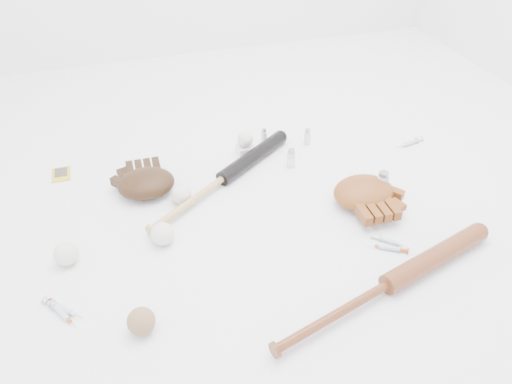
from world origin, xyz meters
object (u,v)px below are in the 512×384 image
object	(u,v)px
bat_wood	(389,284)
glove_dark	(146,183)
bat_dark	(223,178)
pedestal	(245,150)

from	to	relation	value
bat_wood	glove_dark	bearing A→B (deg)	115.21
bat_dark	bat_wood	distance (m)	0.73
bat_wood	glove_dark	distance (m)	0.91
bat_dark	bat_wood	size ratio (longest dim) A/B	0.91
bat_dark	bat_wood	world-z (taller)	bat_wood
glove_dark	pedestal	xyz separation A→B (m)	(0.42, 0.15, -0.03)
bat_wood	pedestal	xyz separation A→B (m)	(-0.18, 0.83, -0.01)
bat_dark	pedestal	distance (m)	0.23
bat_dark	bat_wood	xyz separation A→B (m)	(0.32, -0.65, 0.00)
bat_wood	glove_dark	world-z (taller)	glove_dark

